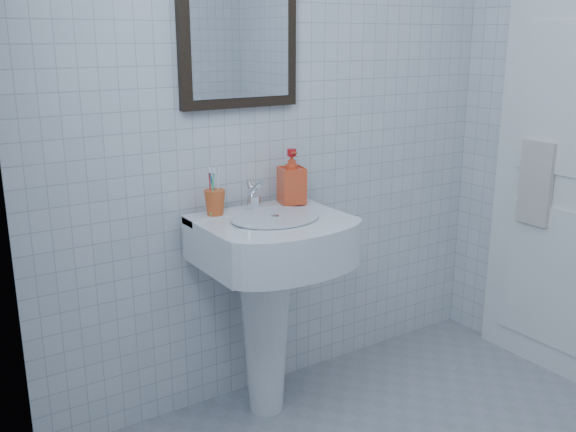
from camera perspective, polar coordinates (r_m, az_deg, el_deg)
wall_back at (r=2.67m, az=-0.40°, el=10.12°), size 2.20×0.02×2.50m
wall_left at (r=1.12m, az=-14.37°, el=1.91°), size 0.02×2.40×2.50m
washbasin at (r=2.54m, az=-1.78°, el=-5.88°), size 0.56×0.41×0.86m
faucet at (r=2.52m, az=-3.05°, el=1.75°), size 0.05×0.12×0.13m
toothbrush_cup at (r=2.46m, az=-6.51°, el=1.21°), size 0.10×0.10×0.10m
soap_dispenser at (r=2.60m, az=0.33°, el=3.51°), size 0.12×0.12×0.22m
wall_mirror at (r=2.53m, az=-4.39°, el=16.58°), size 0.50×0.04×0.62m
towel_ring at (r=3.09m, az=21.72°, el=6.02°), size 0.01×0.18×0.18m
hand_towel at (r=3.10m, az=21.17°, el=2.72°), size 0.03×0.16×0.38m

